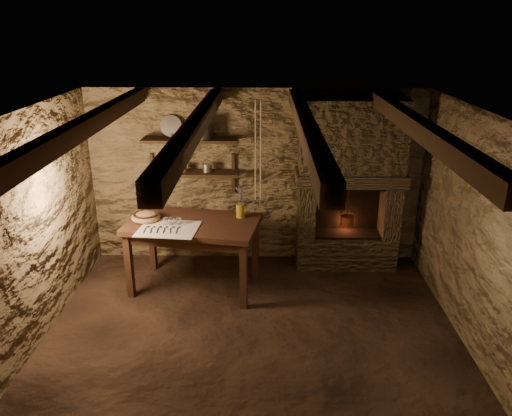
{
  "coord_description": "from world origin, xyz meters",
  "views": [
    {
      "loc": [
        0.13,
        -4.53,
        3.2
      ],
      "look_at": [
        0.03,
        0.9,
        1.16
      ],
      "focal_mm": 35.0,
      "sensor_mm": 36.0,
      "label": 1
    }
  ],
  "objects_px": {
    "iron_stockpot": "(203,131)",
    "work_table": "(194,252)",
    "stoneware_jug": "(241,204)",
    "red_pot": "(347,220)",
    "wooden_bowl": "(146,217)"
  },
  "relations": [
    {
      "from": "iron_stockpot",
      "to": "work_table",
      "type": "bearing_deg",
      "value": -95.56
    },
    {
      "from": "wooden_bowl",
      "to": "work_table",
      "type": "bearing_deg",
      "value": -3.26
    },
    {
      "from": "iron_stockpot",
      "to": "stoneware_jug",
      "type": "bearing_deg",
      "value": -48.48
    },
    {
      "from": "stoneware_jug",
      "to": "iron_stockpot",
      "type": "bearing_deg",
      "value": 107.09
    },
    {
      "from": "work_table",
      "to": "stoneware_jug",
      "type": "height_order",
      "value": "stoneware_jug"
    },
    {
      "from": "work_table",
      "to": "iron_stockpot",
      "type": "xyz_separation_m",
      "value": [
        0.07,
        0.74,
        1.39
      ]
    },
    {
      "from": "wooden_bowl",
      "to": "iron_stockpot",
      "type": "height_order",
      "value": "iron_stockpot"
    },
    {
      "from": "red_pot",
      "to": "work_table",
      "type": "bearing_deg",
      "value": -162.72
    },
    {
      "from": "wooden_bowl",
      "to": "red_pot",
      "type": "xyz_separation_m",
      "value": [
        2.57,
        0.59,
        -0.25
      ]
    },
    {
      "from": "stoneware_jug",
      "to": "iron_stockpot",
      "type": "height_order",
      "value": "iron_stockpot"
    },
    {
      "from": "work_table",
      "to": "stoneware_jug",
      "type": "distance_m",
      "value": 0.84
    },
    {
      "from": "stoneware_jug",
      "to": "red_pot",
      "type": "relative_size",
      "value": 0.74
    },
    {
      "from": "iron_stockpot",
      "to": "red_pot",
      "type": "distance_m",
      "value": 2.26
    },
    {
      "from": "red_pot",
      "to": "iron_stockpot",
      "type": "bearing_deg",
      "value": 176.42
    },
    {
      "from": "wooden_bowl",
      "to": "iron_stockpot",
      "type": "bearing_deg",
      "value": 47.29
    }
  ]
}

